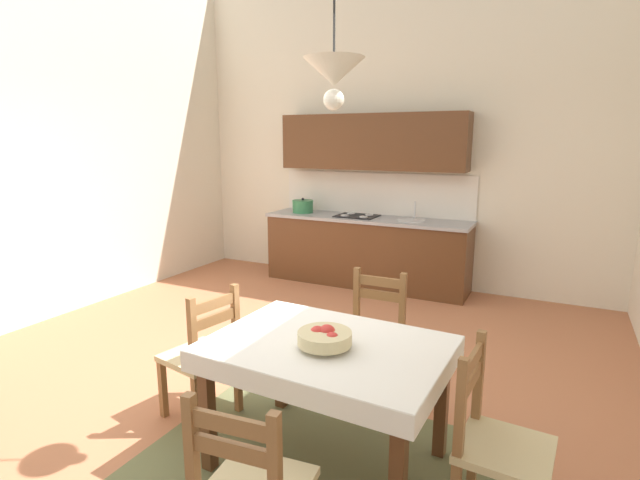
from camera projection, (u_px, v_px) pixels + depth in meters
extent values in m
cube|color=#B7704C|center=(262.00, 386.00, 3.84)|extent=(6.15, 6.84, 0.10)
cube|color=silver|center=(395.00, 121.00, 6.19)|extent=(6.15, 0.12, 4.23)
cube|color=silver|center=(10.00, 115.00, 4.65)|extent=(0.12, 6.84, 4.23)
cube|color=#666A44|center=(319.00, 470.00, 2.79)|extent=(2.10, 1.60, 0.01)
cube|color=#56331C|center=(366.00, 253.00, 6.30)|extent=(2.64, 0.60, 0.86)
cube|color=#9E9EA3|center=(366.00, 219.00, 6.20)|extent=(2.67, 0.63, 0.04)
cube|color=white|center=(375.00, 194.00, 6.41)|extent=(2.64, 0.01, 0.55)
cube|color=#56331C|center=(372.00, 142.00, 6.13)|extent=(2.43, 0.34, 0.70)
cube|color=black|center=(357.00, 286.00, 6.15)|extent=(2.60, 0.02, 0.09)
cylinder|color=silver|center=(411.00, 221.00, 5.95)|extent=(0.34, 0.34, 0.02)
cylinder|color=silver|center=(415.00, 210.00, 6.05)|extent=(0.02, 0.02, 0.22)
cube|color=black|center=(357.00, 216.00, 6.26)|extent=(0.52, 0.42, 0.01)
cylinder|color=silver|center=(345.00, 215.00, 6.23)|extent=(0.11, 0.11, 0.01)
cylinder|color=silver|center=(363.00, 217.00, 6.12)|extent=(0.11, 0.11, 0.01)
cylinder|color=silver|center=(351.00, 213.00, 6.41)|extent=(0.11, 0.11, 0.01)
cylinder|color=silver|center=(369.00, 215.00, 6.29)|extent=(0.11, 0.11, 0.01)
cylinder|color=#337A4C|center=(303.00, 207.00, 6.58)|extent=(0.28, 0.28, 0.15)
cylinder|color=#337A4C|center=(303.00, 201.00, 6.56)|extent=(0.29, 0.29, 0.02)
sphere|color=black|center=(303.00, 199.00, 6.56)|extent=(0.04, 0.04, 0.04)
cube|color=#56331C|center=(327.00, 345.00, 2.72)|extent=(1.29, 0.93, 0.02)
cube|color=#56331C|center=(207.00, 411.00, 2.74)|extent=(0.07, 0.07, 0.73)
cube|color=#56331C|center=(398.00, 477.00, 2.20)|extent=(0.07, 0.07, 0.73)
cube|color=#56331C|center=(281.00, 359.00, 3.40)|extent=(0.07, 0.07, 0.73)
cube|color=#56331C|center=(442.00, 400.00, 2.86)|extent=(0.07, 0.07, 0.73)
cube|color=white|center=(327.00, 343.00, 2.72)|extent=(1.35, 0.99, 0.00)
cube|color=white|center=(282.00, 390.00, 2.33)|extent=(1.32, 0.05, 0.12)
cube|color=white|center=(361.00, 326.00, 3.14)|extent=(1.32, 0.05, 0.12)
cube|color=white|center=(235.00, 331.00, 3.04)|extent=(0.04, 0.94, 0.12)
cube|color=white|center=(443.00, 381.00, 2.42)|extent=(0.04, 0.94, 0.12)
cube|color=#D1BC89|center=(199.00, 356.00, 3.29)|extent=(0.49, 0.49, 0.04)
cube|color=olive|center=(163.00, 389.00, 3.30)|extent=(0.05, 0.05, 0.41)
cube|color=olive|center=(204.00, 369.00, 3.58)|extent=(0.05, 0.05, 0.41)
cube|color=olive|center=(194.00, 368.00, 3.03)|extent=(0.05, 0.05, 0.93)
cube|color=olive|center=(237.00, 349.00, 3.31)|extent=(0.05, 0.05, 0.93)
cube|color=olive|center=(214.00, 304.00, 3.10)|extent=(0.08, 0.32, 0.07)
cube|color=olive|center=(215.00, 319.00, 3.12)|extent=(0.08, 0.32, 0.07)
cube|color=#D1BC89|center=(505.00, 450.00, 2.29)|extent=(0.45, 0.45, 0.04)
cube|color=olive|center=(476.00, 414.00, 2.53)|extent=(0.05, 0.05, 0.93)
cube|color=olive|center=(458.00, 452.00, 2.22)|extent=(0.05, 0.05, 0.93)
cube|color=olive|center=(472.00, 361.00, 2.30)|extent=(0.04, 0.32, 0.07)
cube|color=olive|center=(471.00, 381.00, 2.32)|extent=(0.04, 0.32, 0.07)
cube|color=#D1BC89|center=(370.00, 343.00, 3.50)|extent=(0.43, 0.43, 0.04)
cube|color=olive|center=(386.00, 388.00, 3.32)|extent=(0.05, 0.05, 0.41)
cube|color=olive|center=(338.00, 377.00, 3.47)|extent=(0.05, 0.05, 0.41)
cube|color=olive|center=(402.00, 333.00, 3.58)|extent=(0.05, 0.05, 0.93)
cube|color=olive|center=(356.00, 326.00, 3.73)|extent=(0.05, 0.05, 0.93)
cube|color=olive|center=(380.00, 282.00, 3.58)|extent=(0.32, 0.03, 0.07)
cube|color=olive|center=(379.00, 295.00, 3.60)|extent=(0.32, 0.03, 0.07)
cube|color=olive|center=(230.00, 425.00, 1.78)|extent=(0.32, 0.06, 0.07)
cube|color=olive|center=(231.00, 450.00, 1.81)|extent=(0.32, 0.06, 0.07)
cylinder|color=beige|center=(325.00, 346.00, 2.65)|extent=(0.17, 0.17, 0.02)
cylinder|color=beige|center=(325.00, 338.00, 2.64)|extent=(0.30, 0.30, 0.07)
sphere|color=red|center=(317.00, 334.00, 2.67)|extent=(0.09, 0.09, 0.09)
sphere|color=red|center=(332.00, 340.00, 2.60)|extent=(0.08, 0.08, 0.08)
sphere|color=red|center=(327.00, 333.00, 2.66)|extent=(0.10, 0.10, 0.10)
cylinder|color=black|center=(334.00, 3.00, 2.41)|extent=(0.01, 0.01, 0.57)
cone|color=silver|center=(334.00, 72.00, 2.48)|extent=(0.32, 0.32, 0.14)
sphere|color=white|center=(334.00, 100.00, 2.50)|extent=(0.11, 0.11, 0.11)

